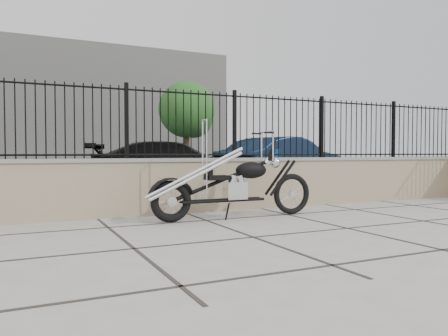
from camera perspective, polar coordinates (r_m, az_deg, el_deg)
ground_plane at (r=5.51m, az=3.88°, el=-9.03°), size 90.00×90.00×0.00m
parking_lot at (r=17.45m, az=-16.71°, el=-1.55°), size 30.00×30.00×0.00m
retaining_wall at (r=7.71m, az=-5.28°, el=-2.28°), size 14.00×0.36×0.96m
iron_fence at (r=7.70m, az=-5.30°, el=5.76°), size 14.00×0.08×1.20m
background_building at (r=31.46m, az=-20.72°, el=7.24°), size 22.00×6.00×8.00m
chopper_motorcycle at (r=6.97m, az=1.06°, el=-0.08°), size 2.68×0.55×1.60m
car_black at (r=12.48m, az=-6.43°, el=0.31°), size 5.10×3.27×1.38m
car_blue at (r=13.99m, az=7.85°, el=0.81°), size 4.93×2.90×1.53m
bollard_a at (r=9.78m, az=-20.87°, el=-1.63°), size 0.14×0.14×0.91m
bollard_b at (r=10.82m, az=6.85°, el=-0.57°), size 0.18×0.18×1.14m
bollard_c at (r=13.08m, az=16.30°, el=-0.68°), size 0.12×0.12×0.92m
tree_right at (r=22.38m, az=-4.89°, el=7.95°), size 2.86×2.86×4.82m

